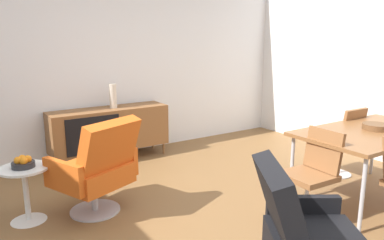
{
  "coord_description": "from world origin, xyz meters",
  "views": [
    {
      "loc": [
        -1.67,
        -2.45,
        1.67
      ],
      "look_at": [
        0.23,
        0.45,
        0.89
      ],
      "focal_mm": 34.83,
      "sensor_mm": 36.0,
      "label": 1
    }
  ],
  "objects_px": {
    "vase_cobalt": "(113,96)",
    "dining_chair_near_window": "(313,173)",
    "sideboard": "(109,129)",
    "side_table_round": "(26,188)",
    "lounge_chair_red": "(97,167)",
    "fruit_bowl": "(23,163)",
    "dining_table": "(372,134)",
    "wooden_bowl_on_table": "(376,127)",
    "armchair_black_shell": "(308,240)",
    "dining_chair_back_right": "(343,139)"
  },
  "relations": [
    {
      "from": "vase_cobalt",
      "to": "dining_chair_near_window",
      "type": "bearing_deg",
      "value": -73.26
    },
    {
      "from": "sideboard",
      "to": "side_table_round",
      "type": "xyz_separation_m",
      "value": [
        -1.29,
        -1.27,
        -0.12
      ]
    },
    {
      "from": "lounge_chair_red",
      "to": "fruit_bowl",
      "type": "distance_m",
      "value": 0.65
    },
    {
      "from": "dining_table",
      "to": "lounge_chair_red",
      "type": "height_order",
      "value": "lounge_chair_red"
    },
    {
      "from": "dining_chair_near_window",
      "to": "lounge_chair_red",
      "type": "xyz_separation_m",
      "value": [
        -1.57,
        1.22,
        -0.0
      ]
    },
    {
      "from": "lounge_chair_red",
      "to": "side_table_round",
      "type": "relative_size",
      "value": 1.82
    },
    {
      "from": "sideboard",
      "to": "dining_table",
      "type": "distance_m",
      "value": 3.24
    },
    {
      "from": "vase_cobalt",
      "to": "dining_table",
      "type": "bearing_deg",
      "value": -57.77
    },
    {
      "from": "dining_chair_near_window",
      "to": "side_table_round",
      "type": "bearing_deg",
      "value": 146.66
    },
    {
      "from": "fruit_bowl",
      "to": "wooden_bowl_on_table",
      "type": "bearing_deg",
      "value": -24.54
    },
    {
      "from": "armchair_black_shell",
      "to": "fruit_bowl",
      "type": "bearing_deg",
      "value": 119.73
    },
    {
      "from": "wooden_bowl_on_table",
      "to": "armchair_black_shell",
      "type": "height_order",
      "value": "armchair_black_shell"
    },
    {
      "from": "dining_table",
      "to": "side_table_round",
      "type": "bearing_deg",
      "value": 155.0
    },
    {
      "from": "dining_table",
      "to": "lounge_chair_red",
      "type": "xyz_separation_m",
      "value": [
        -2.46,
        1.21,
        -0.23
      ]
    },
    {
      "from": "lounge_chair_red",
      "to": "dining_table",
      "type": "bearing_deg",
      "value": -26.26
    },
    {
      "from": "dining_chair_near_window",
      "to": "vase_cobalt",
      "type": "bearing_deg",
      "value": 106.74
    },
    {
      "from": "lounge_chair_red",
      "to": "armchair_black_shell",
      "type": "distance_m",
      "value": 2.04
    },
    {
      "from": "lounge_chair_red",
      "to": "armchair_black_shell",
      "type": "height_order",
      "value": "same"
    },
    {
      "from": "vase_cobalt",
      "to": "dining_chair_near_window",
      "type": "distance_m",
      "value": 2.85
    },
    {
      "from": "fruit_bowl",
      "to": "dining_table",
      "type": "bearing_deg",
      "value": -24.99
    },
    {
      "from": "lounge_chair_red",
      "to": "side_table_round",
      "type": "bearing_deg",
      "value": 160.42
    },
    {
      "from": "armchair_black_shell",
      "to": "side_table_round",
      "type": "distance_m",
      "value": 2.49
    },
    {
      "from": "dining_chair_back_right",
      "to": "fruit_bowl",
      "type": "height_order",
      "value": "dining_chair_back_right"
    },
    {
      "from": "lounge_chair_red",
      "to": "armchair_black_shell",
      "type": "relative_size",
      "value": 1.0
    },
    {
      "from": "fruit_bowl",
      "to": "dining_chair_back_right",
      "type": "bearing_deg",
      "value": -14.29
    },
    {
      "from": "lounge_chair_red",
      "to": "fruit_bowl",
      "type": "bearing_deg",
      "value": 160.44
    },
    {
      "from": "sideboard",
      "to": "armchair_black_shell",
      "type": "xyz_separation_m",
      "value": [
        -0.06,
        -3.43,
        0.03
      ]
    },
    {
      "from": "vase_cobalt",
      "to": "armchair_black_shell",
      "type": "distance_m",
      "value": 3.46
    },
    {
      "from": "armchair_black_shell",
      "to": "fruit_bowl",
      "type": "distance_m",
      "value": 2.49
    },
    {
      "from": "dining_chair_back_right",
      "to": "fruit_bowl",
      "type": "distance_m",
      "value": 3.52
    },
    {
      "from": "dining_chair_near_window",
      "to": "dining_chair_back_right",
      "type": "bearing_deg",
      "value": 24.39
    },
    {
      "from": "dining_table",
      "to": "wooden_bowl_on_table",
      "type": "height_order",
      "value": "wooden_bowl_on_table"
    },
    {
      "from": "wooden_bowl_on_table",
      "to": "side_table_round",
      "type": "distance_m",
      "value": 3.46
    },
    {
      "from": "dining_chair_back_right",
      "to": "fruit_bowl",
      "type": "bearing_deg",
      "value": 165.71
    },
    {
      "from": "dining_chair_back_right",
      "to": "dining_chair_near_window",
      "type": "bearing_deg",
      "value": -155.61
    },
    {
      "from": "dining_table",
      "to": "side_table_round",
      "type": "xyz_separation_m",
      "value": [
        -3.06,
        1.43,
        -0.38
      ]
    },
    {
      "from": "wooden_bowl_on_table",
      "to": "dining_chair_near_window",
      "type": "bearing_deg",
      "value": -179.58
    },
    {
      "from": "side_table_round",
      "to": "fruit_bowl",
      "type": "height_order",
      "value": "fruit_bowl"
    },
    {
      "from": "dining_table",
      "to": "dining_chair_back_right",
      "type": "height_order",
      "value": "dining_chair_back_right"
    },
    {
      "from": "side_table_round",
      "to": "dining_chair_near_window",
      "type": "bearing_deg",
      "value": -33.34
    },
    {
      "from": "wooden_bowl_on_table",
      "to": "fruit_bowl",
      "type": "bearing_deg",
      "value": 155.46
    },
    {
      "from": "lounge_chair_red",
      "to": "fruit_bowl",
      "type": "relative_size",
      "value": 4.73
    },
    {
      "from": "sideboard",
      "to": "dining_table",
      "type": "relative_size",
      "value": 1.0
    },
    {
      "from": "dining_chair_near_window",
      "to": "armchair_black_shell",
      "type": "height_order",
      "value": "armchair_black_shell"
    },
    {
      "from": "wooden_bowl_on_table",
      "to": "side_table_round",
      "type": "bearing_deg",
      "value": 155.46
    },
    {
      "from": "dining_table",
      "to": "dining_chair_back_right",
      "type": "xyz_separation_m",
      "value": [
        0.35,
        0.56,
        -0.23
      ]
    },
    {
      "from": "dining_chair_near_window",
      "to": "sideboard",
      "type": "bearing_deg",
      "value": 108.15
    },
    {
      "from": "sideboard",
      "to": "lounge_chair_red",
      "type": "height_order",
      "value": "lounge_chair_red"
    },
    {
      "from": "sideboard",
      "to": "dining_chair_back_right",
      "type": "xyz_separation_m",
      "value": [
        2.12,
        -2.14,
        0.03
      ]
    },
    {
      "from": "wooden_bowl_on_table",
      "to": "armchair_black_shell",
      "type": "distance_m",
      "value": 2.05
    }
  ]
}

